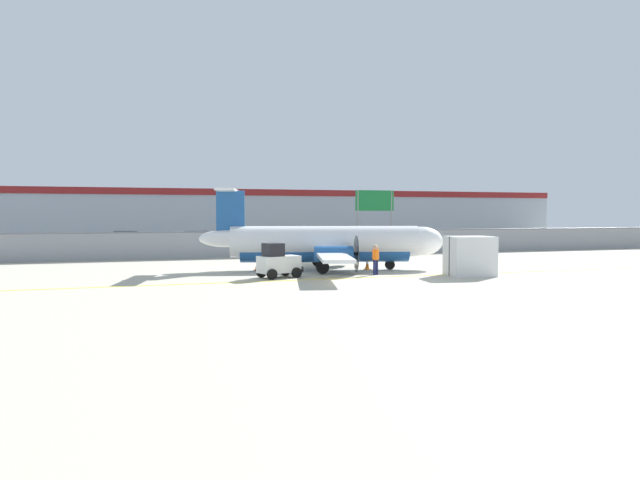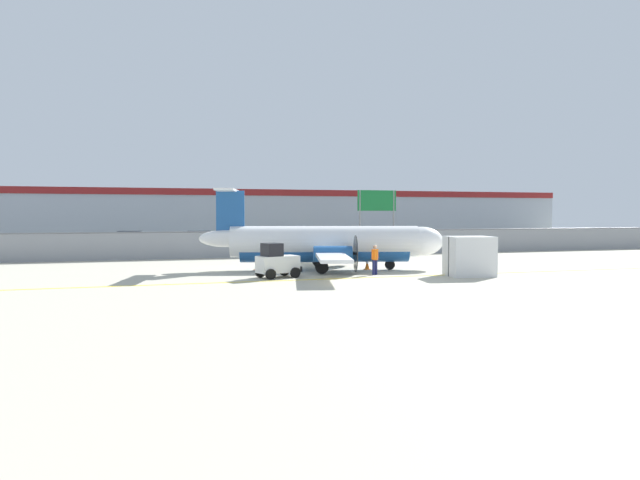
{
  "view_description": "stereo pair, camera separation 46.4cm",
  "coord_description": "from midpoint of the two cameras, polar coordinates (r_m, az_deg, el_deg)",
  "views": [
    {
      "loc": [
        -11.68,
        -26.53,
        3.49
      ],
      "look_at": [
        -1.02,
        7.66,
        1.8
      ],
      "focal_mm": 32.0,
      "sensor_mm": 36.0,
      "label": 1
    },
    {
      "loc": [
        -11.24,
        -26.66,
        3.49
      ],
      "look_at": [
        -1.02,
        7.66,
        1.8
      ],
      "focal_mm": 32.0,
      "sensor_mm": 36.0,
      "label": 2
    }
  ],
  "objects": [
    {
      "name": "ground_crew_worker",
      "position": [
        32.37,
        5.18,
        -1.8
      ],
      "size": [
        0.53,
        0.46,
        1.7
      ],
      "rotation": [
        0.0,
        0.0,
        2.03
      ],
      "color": "#191E4C",
      "rests_on": "ground"
    },
    {
      "name": "commuter_airplane",
      "position": [
        34.93,
        0.55,
        -0.4
      ],
      "size": [
        14.91,
        15.93,
        4.92
      ],
      "rotation": [
        0.0,
        0.0,
        -0.24
      ],
      "color": "white",
      "rests_on": "ground"
    },
    {
      "name": "parked_car_2",
      "position": [
        60.29,
        -6.6,
        0.21
      ],
      "size": [
        4.3,
        2.21,
        1.58
      ],
      "rotation": [
        0.0,
        0.0,
        0.06
      ],
      "color": "#B28C19",
      "rests_on": "parking_lot_strip"
    },
    {
      "name": "parked_car_0",
      "position": [
        60.6,
        -19.15,
        0.09
      ],
      "size": [
        4.37,
        2.38,
        1.58
      ],
      "rotation": [
        0.0,
        0.0,
        3.03
      ],
      "color": "slate",
      "rests_on": "parking_lot_strip"
    },
    {
      "name": "parked_car_4",
      "position": [
        62.29,
        5.74,
        0.3
      ],
      "size": [
        4.31,
        2.23,
        1.58
      ],
      "rotation": [
        0.0,
        0.0,
        -0.07
      ],
      "color": "red",
      "rests_on": "parking_lot_strip"
    },
    {
      "name": "highway_sign",
      "position": [
        50.4,
        5.23,
        3.42
      ],
      "size": [
        3.6,
        0.14,
        5.5
      ],
      "color": "slate",
      "rests_on": "ground"
    },
    {
      "name": "traffic_cone_far_left",
      "position": [
        35.41,
        4.37,
        -2.45
      ],
      "size": [
        0.36,
        0.36,
        0.64
      ],
      "color": "orange",
      "rests_on": "ground"
    },
    {
      "name": "cargo_container",
      "position": [
        32.76,
        14.35,
        -1.57
      ],
      "size": [
        2.64,
        2.3,
        2.2
      ],
      "rotation": [
        0.0,
        0.0,
        -0.13
      ],
      "color": "silver",
      "rests_on": "ground"
    },
    {
      "name": "parking_lot_strip",
      "position": [
        57.36,
        -5.77,
        -0.74
      ],
      "size": [
        98.0,
        17.0,
        0.12
      ],
      "color": "#38383A",
      "rests_on": "ground"
    },
    {
      "name": "traffic_cone_near_right",
      "position": [
        36.65,
        -2.71,
        -2.27
      ],
      "size": [
        0.36,
        0.36,
        0.64
      ],
      "color": "orange",
      "rests_on": "ground"
    },
    {
      "name": "traffic_cone_near_left",
      "position": [
        35.08,
        -6.67,
        -2.51
      ],
      "size": [
        0.36,
        0.36,
        0.64
      ],
      "color": "orange",
      "rests_on": "ground"
    },
    {
      "name": "background_building",
      "position": [
        75.46,
        -8.6,
        2.49
      ],
      "size": [
        91.0,
        8.1,
        6.5
      ],
      "color": "#A8B2BC",
      "rests_on": "ground"
    },
    {
      "name": "ground_plane",
      "position": [
        31.0,
        4.49,
        -3.76
      ],
      "size": [
        140.0,
        140.0,
        0.01
      ],
      "color": "#B2AD99"
    },
    {
      "name": "parked_car_1",
      "position": [
        59.47,
        -12.37,
        0.13
      ],
      "size": [
        4.33,
        2.29,
        1.58
      ],
      "rotation": [
        0.0,
        0.0,
        0.09
      ],
      "color": "black",
      "rests_on": "parking_lot_strip"
    },
    {
      "name": "baggage_tug",
      "position": [
        30.88,
        -4.65,
        -2.2
      ],
      "size": [
        2.55,
        1.9,
        1.88
      ],
      "rotation": [
        0.0,
        0.0,
        0.29
      ],
      "color": "silver",
      "rests_on": "ground"
    },
    {
      "name": "perimeter_fence",
      "position": [
        46.11,
        -2.91,
        -0.25
      ],
      "size": [
        98.0,
        0.1,
        2.1
      ],
      "color": "gray",
      "rests_on": "ground"
    },
    {
      "name": "parked_car_3",
      "position": [
        63.93,
        0.2,
        0.37
      ],
      "size": [
        4.37,
        2.38,
        1.58
      ],
      "rotation": [
        0.0,
        0.0,
        -0.12
      ],
      "color": "#B28C19",
      "rests_on": "parking_lot_strip"
    }
  ]
}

